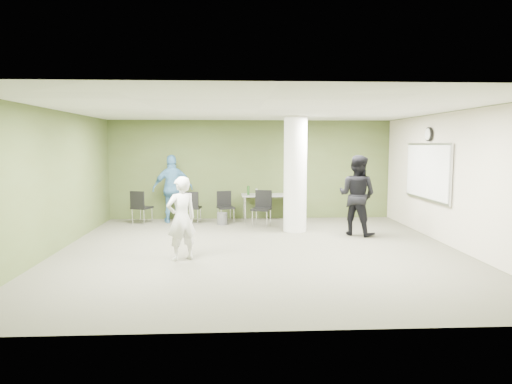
{
  "coord_description": "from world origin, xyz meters",
  "views": [
    {
      "loc": [
        -0.52,
        -8.98,
        2.13
      ],
      "look_at": [
        -0.01,
        1.0,
        1.07
      ],
      "focal_mm": 32.0,
      "sensor_mm": 36.0,
      "label": 1
    }
  ],
  "objects": [
    {
      "name": "wall_left",
      "position": [
        -4.0,
        0.0,
        1.4
      ],
      "size": [
        0.02,
        8.0,
        2.8
      ],
      "primitive_type": "cube",
      "color": "#475226",
      "rests_on": "floor"
    },
    {
      "name": "chair_back_right",
      "position": [
        -1.62,
        3.16,
        0.51
      ],
      "size": [
        0.49,
        0.49,
        0.87
      ],
      "rotation": [
        0.0,
        0.0,
        3.01
      ],
      "color": "black",
      "rests_on": "floor"
    },
    {
      "name": "chair_back_left",
      "position": [
        -2.98,
        3.16,
        0.52
      ],
      "size": [
        0.59,
        0.59,
        0.9
      ],
      "rotation": [
        0.0,
        0.0,
        2.72
      ],
      "color": "black",
      "rests_on": "floor"
    },
    {
      "name": "chair_table_right",
      "position": [
        0.25,
        2.74,
        0.54
      ],
      "size": [
        0.59,
        0.59,
        0.93
      ],
      "rotation": [
        0.0,
        0.0,
        -0.33
      ],
      "color": "black",
      "rests_on": "floor"
    },
    {
      "name": "man_blue",
      "position": [
        -2.14,
        3.4,
        0.92
      ],
      "size": [
        1.16,
        0.7,
        1.84
      ],
      "primitive_type": "imported",
      "rotation": [
        0.0,
        0.0,
        3.39
      ],
      "color": "teal",
      "rests_on": "floor"
    },
    {
      "name": "wall_clock",
      "position": [
        3.92,
        1.2,
        2.35
      ],
      "size": [
        0.06,
        0.32,
        0.32
      ],
      "color": "black",
      "rests_on": "wall_right_cream"
    },
    {
      "name": "chair_table_left",
      "position": [
        -0.73,
        3.36,
        0.49
      ],
      "size": [
        0.52,
        0.52,
        0.85
      ],
      "rotation": [
        0.0,
        0.0,
        0.27
      ],
      "color": "black",
      "rests_on": "floor"
    },
    {
      "name": "wall_back",
      "position": [
        0.0,
        4.0,
        1.4
      ],
      "size": [
        8.0,
        2.8,
        0.02
      ],
      "primitive_type": "cube",
      "rotation": [
        1.57,
        0.0,
        0.0
      ],
      "color": "#475226",
      "rests_on": "floor"
    },
    {
      "name": "whiteboard",
      "position": [
        3.92,
        1.2,
        1.5
      ],
      "size": [
        0.05,
        2.3,
        1.3
      ],
      "color": "silver",
      "rests_on": "wall_right_cream"
    },
    {
      "name": "man_black",
      "position": [
        2.38,
        1.46,
        0.94
      ],
      "size": [
        1.15,
        1.12,
        1.87
      ],
      "primitive_type": "imported",
      "rotation": [
        0.0,
        0.0,
        2.47
      ],
      "color": "black",
      "rests_on": "floor"
    },
    {
      "name": "wall_right_cream",
      "position": [
        4.0,
        0.0,
        1.4
      ],
      "size": [
        0.02,
        8.0,
        2.8
      ],
      "primitive_type": "cube",
      "color": "beige",
      "rests_on": "floor"
    },
    {
      "name": "floor",
      "position": [
        0.0,
        0.0,
        0.0
      ],
      "size": [
        8.0,
        8.0,
        0.0
      ],
      "primitive_type": "plane",
      "color": "#565444",
      "rests_on": "ground"
    },
    {
      "name": "folding_table",
      "position": [
        0.49,
        3.54,
        0.69
      ],
      "size": [
        1.57,
        0.73,
        0.99
      ],
      "rotation": [
        0.0,
        0.0,
        0.03
      ],
      "color": "gray",
      "rests_on": "floor"
    },
    {
      "name": "wastebasket",
      "position": [
        -0.8,
        2.98,
        0.16
      ],
      "size": [
        0.27,
        0.27,
        0.32
      ],
      "primitive_type": "cylinder",
      "color": "#4C4C4C",
      "rests_on": "floor"
    },
    {
      "name": "woman_white",
      "position": [
        -1.46,
        -0.69,
        0.77
      ],
      "size": [
        0.67,
        0.6,
        1.54
      ],
      "primitive_type": "imported",
      "rotation": [
        0.0,
        0.0,
        3.67
      ],
      "color": "silver",
      "rests_on": "floor"
    },
    {
      "name": "column",
      "position": [
        1.0,
        2.0,
        1.4
      ],
      "size": [
        0.56,
        0.56,
        2.8
      ],
      "primitive_type": "cylinder",
      "color": "silver",
      "rests_on": "floor"
    },
    {
      "name": "ceiling",
      "position": [
        0.0,
        0.0,
        2.8
      ],
      "size": [
        8.0,
        8.0,
        0.0
      ],
      "primitive_type": "plane",
      "rotation": [
        3.14,
        0.0,
        0.0
      ],
      "color": "white",
      "rests_on": "wall_back"
    }
  ]
}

